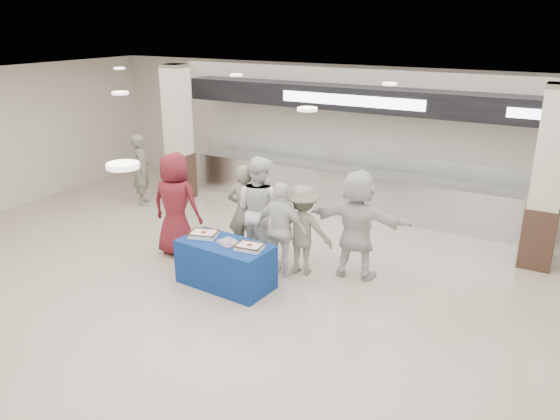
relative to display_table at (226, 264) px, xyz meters
The scene contains 15 objects.
ground 1.01m from the display_table, 66.28° to the right, with size 14.00×14.00×0.00m, color beige.
serving_line 4.62m from the display_table, 85.18° to the left, with size 8.70×0.85×2.80m.
column_left 5.06m from the display_table, 137.34° to the left, with size 0.55×0.55×3.20m.
column_right 5.63m from the display_table, 37.30° to the left, with size 0.55×0.55×3.20m.
display_table is the anchor object (origin of this frame).
sheet_cake_left 0.64m from the display_table, behind, with size 0.52×0.45×0.09m.
sheet_cake_right 0.64m from the display_table, ahead, with size 0.45×0.37×0.09m.
cupcake_tray 0.41m from the display_table, ahead, with size 0.42×0.36×0.06m.
civilian_maroon 1.76m from the display_table, 157.23° to the left, with size 0.95×0.62×1.94m, color maroon.
soldier_a 1.28m from the display_table, 106.75° to the left, with size 0.64×0.42×1.76m, color slate.
chef_tall 1.29m from the display_table, 91.80° to the left, with size 0.94×0.73×1.94m, color white.
chef_short 1.10m from the display_table, 52.47° to the left, with size 0.97×0.40×1.65m, color white.
soldier_b 1.43m from the display_table, 50.15° to the left, with size 1.02×0.58×1.57m, color slate.
civilian_white 2.28m from the display_table, 38.31° to the left, with size 1.75×0.56×1.88m, color silver.
soldier_bg 4.84m from the display_table, 148.43° to the left, with size 0.61×0.40×1.68m, color slate.
Camera 1 is at (4.38, -5.80, 4.18)m, focal length 35.00 mm.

